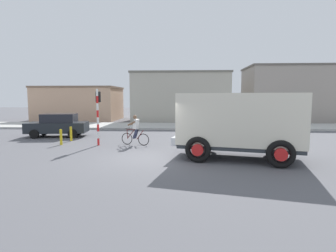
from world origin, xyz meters
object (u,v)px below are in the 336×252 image
at_px(truck_foreground, 239,121).
at_px(bollard_near, 61,137).
at_px(traffic_light_pole, 98,109).
at_px(car_red_near, 58,125).
at_px(bollard_far, 71,134).
at_px(cyclist, 135,130).
at_px(pedestrian_near_kerb, 243,125).

distance_m(truck_foreground, bollard_near, 10.01).
bearing_deg(traffic_light_pole, truck_foreground, -22.76).
bearing_deg(car_red_near, bollard_near, -62.58).
bearing_deg(bollard_far, cyclist, -15.76).
height_order(car_red_near, bollard_far, car_red_near).
bearing_deg(pedestrian_near_kerb, bollard_far, -167.04).
height_order(cyclist, car_red_near, cyclist).
bearing_deg(cyclist, bollard_near, -177.44).
distance_m(cyclist, car_red_near, 6.70).
xyz_separation_m(traffic_light_pole, pedestrian_near_kerb, (9.00, 3.92, -1.22)).
bearing_deg(traffic_light_pole, pedestrian_near_kerb, 23.54).
relative_size(cyclist, car_red_near, 0.41).
distance_m(truck_foreground, traffic_light_pole, 7.91).
xyz_separation_m(cyclist, car_red_near, (-5.96, 3.05, -0.05)).
bearing_deg(car_red_near, bollard_far, -47.59).
height_order(cyclist, pedestrian_near_kerb, cyclist).
relative_size(cyclist, pedestrian_near_kerb, 1.06).
xyz_separation_m(car_red_near, bollard_near, (1.68, -3.24, -0.37)).
bearing_deg(truck_foreground, traffic_light_pole, 157.24).
height_order(pedestrian_near_kerb, bollard_far, pedestrian_near_kerb).
bearing_deg(bollard_far, truck_foreground, -24.92).
bearing_deg(bollard_near, traffic_light_pole, 1.40).
bearing_deg(bollard_near, bollard_far, 90.00).
bearing_deg(pedestrian_near_kerb, cyclist, -151.29).
bearing_deg(traffic_light_pole, bollard_far, 148.42).
bearing_deg(traffic_light_pole, bollard_near, -178.60).
bearing_deg(truck_foreground, bollard_far, 155.08).
relative_size(truck_foreground, cyclist, 3.40).
distance_m(car_red_near, bollard_near, 3.67).
height_order(traffic_light_pole, pedestrian_near_kerb, traffic_light_pole).
bearing_deg(cyclist, car_red_near, 152.93).
distance_m(car_red_near, pedestrian_near_kerb, 12.89).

